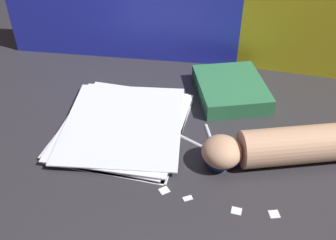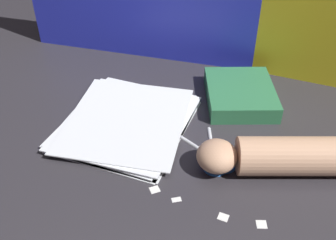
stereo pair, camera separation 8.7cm
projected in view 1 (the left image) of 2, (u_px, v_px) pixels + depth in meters
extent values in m
plane|color=#2D2B30|center=(167.00, 150.00, 0.88)|extent=(6.00, 6.00, 0.00)
cube|color=white|center=(124.00, 128.00, 0.94)|extent=(0.29, 0.32, 0.00)
cube|color=white|center=(124.00, 127.00, 0.94)|extent=(0.30, 0.33, 0.00)
cube|color=white|center=(123.00, 125.00, 0.94)|extent=(0.30, 0.34, 0.00)
cube|color=white|center=(124.00, 124.00, 0.94)|extent=(0.30, 0.33, 0.00)
cube|color=white|center=(122.00, 125.00, 0.93)|extent=(0.28, 0.32, 0.00)
cube|color=white|center=(123.00, 123.00, 0.93)|extent=(0.30, 0.33, 0.00)
cube|color=#2D7247|center=(231.00, 89.00, 1.04)|extent=(0.22, 0.24, 0.04)
sphere|color=silver|center=(216.00, 153.00, 0.87)|extent=(0.01, 0.01, 0.01)
cylinder|color=silver|center=(197.00, 143.00, 0.89)|extent=(0.09, 0.06, 0.01)
torus|color=blue|center=(228.00, 158.00, 0.85)|extent=(0.07, 0.07, 0.01)
cylinder|color=silver|center=(211.00, 138.00, 0.91)|extent=(0.04, 0.10, 0.01)
torus|color=blue|center=(219.00, 162.00, 0.84)|extent=(0.07, 0.07, 0.01)
cylinder|color=tan|center=(297.00, 145.00, 0.83)|extent=(0.26, 0.15, 0.08)
ellipsoid|color=tan|center=(222.00, 152.00, 0.81)|extent=(0.10, 0.11, 0.06)
cube|color=white|center=(274.00, 214.00, 0.74)|extent=(0.02, 0.02, 0.00)
cube|color=white|center=(236.00, 211.00, 0.74)|extent=(0.02, 0.02, 0.00)
cube|color=white|center=(188.00, 198.00, 0.77)|extent=(0.02, 0.02, 0.00)
cube|color=white|center=(164.00, 190.00, 0.78)|extent=(0.03, 0.03, 0.00)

